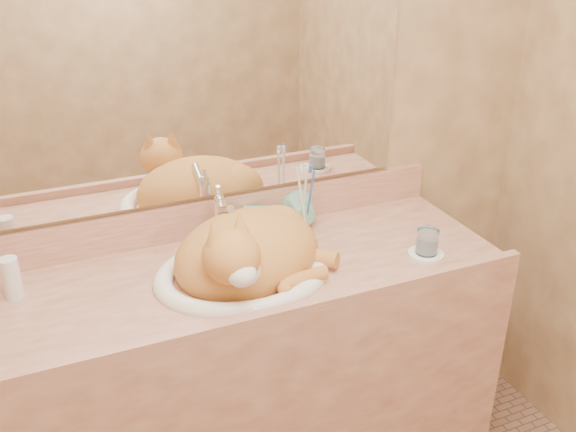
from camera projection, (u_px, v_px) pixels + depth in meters
name	position (u px, v px, depth m)	size (l,w,h in m)	color
wall_back	(200.00, 114.00, 1.90)	(2.40, 0.02, 2.50)	olive
vanity_counter	(240.00, 388.00, 2.04)	(1.60, 0.55, 0.85)	#945742
mirror	(198.00, 67.00, 1.83)	(1.30, 0.02, 0.80)	white
sink_basin	(242.00, 252.00, 1.81)	(0.50, 0.42, 0.16)	white
faucet	(220.00, 219.00, 1.96)	(0.05, 0.13, 0.19)	white
cat	(248.00, 250.00, 1.82)	(0.45, 0.37, 0.25)	#B76B2A
soap_dispenser	(255.00, 220.00, 1.95)	(0.09, 0.09, 0.19)	#6DAF93
toothbrush_cup	(306.00, 218.00, 2.06)	(0.11, 0.11, 0.10)	#6DAF93
toothbrushes	(306.00, 193.00, 2.02)	(0.04, 0.04, 0.24)	silver
saucer	(426.00, 254.00, 1.94)	(0.11, 0.11, 0.01)	white
water_glass	(427.00, 241.00, 1.92)	(0.07, 0.07, 0.08)	silver
lotion_bottle	(11.00, 278.00, 1.72)	(0.05, 0.05, 0.12)	silver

